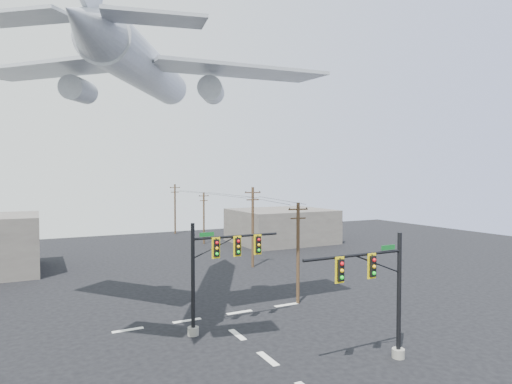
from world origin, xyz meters
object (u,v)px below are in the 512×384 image
utility_pole_b (253,225)px  utility_pole_d (175,208)px  utility_pole_c (204,217)px  signal_mast_near (381,294)px  airliner (146,71)px  signal_mast_far (216,270)px  utility_pole_a (298,251)px

utility_pole_b → utility_pole_d: 31.08m
utility_pole_c → utility_pole_d: size_ratio=0.88×
signal_mast_near → utility_pole_b: 25.37m
signal_mast_near → airliner: airliner is taller
utility_pole_b → airliner: (-14.42, -12.75, 12.47)m
signal_mast_far → utility_pole_d: 48.94m
signal_mast_far → utility_pole_d: (11.30, 47.61, 0.58)m
signal_mast_near → signal_mast_far: bearing=126.2°
utility_pole_b → utility_pole_c: size_ratio=1.15×
utility_pole_a → utility_pole_b: utility_pole_b is taller
signal_mast_far → utility_pole_c: (11.88, 34.61, 0.04)m
utility_pole_c → airliner: bearing=-117.1°
utility_pole_d → signal_mast_near: bearing=-91.6°
signal_mast_far → utility_pole_d: utility_pole_d is taller
utility_pole_a → utility_pole_d: 44.89m
signal_mast_far → utility_pole_a: bearing=19.4°
utility_pole_d → utility_pole_a: bearing=-90.4°
signal_mast_near → utility_pole_d: utility_pole_d is taller
utility_pole_a → signal_mast_near: bearing=-88.0°
utility_pole_c → utility_pole_d: (-0.58, 13.00, 0.54)m
utility_pole_a → utility_pole_d: size_ratio=0.91×
signal_mast_near → utility_pole_c: bearing=82.4°
signal_mast_far → signal_mast_near: bearing=-53.8°
utility_pole_b → airliner: 22.93m
utility_pole_d → airliner: bearing=-104.9°
utility_pole_a → signal_mast_far: bearing=-148.6°
utility_pole_a → utility_pole_c: bearing=95.2°
signal_mast_near → utility_pole_d: 56.21m
utility_pole_b → utility_pole_c: bearing=97.3°
utility_pole_a → utility_pole_b: (2.88, 13.69, 0.47)m
utility_pole_b → utility_pole_d: bearing=99.6°
signal_mast_near → airliner: size_ratio=0.28×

